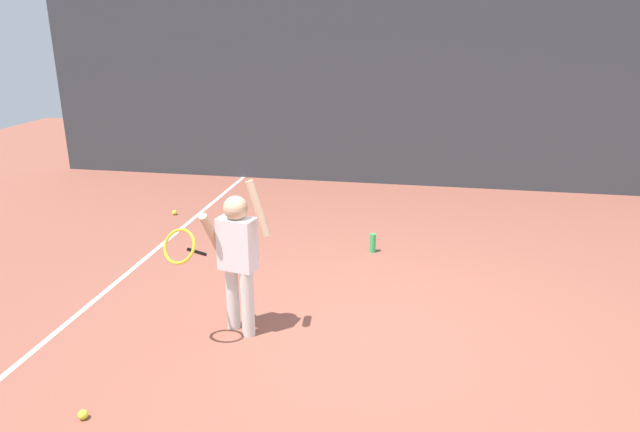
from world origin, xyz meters
name	(u,v)px	position (x,y,z in m)	size (l,w,h in m)	color
ground_plane	(374,334)	(0.00, 0.00, 0.00)	(20.00, 20.00, 0.00)	brown
court_line_sideline	(137,265)	(-2.67, 1.00, 0.00)	(0.05, 9.00, 0.00)	white
back_fence_windscreen	(406,85)	(0.00, 4.85, 1.59)	(11.87, 0.08, 3.19)	#383D42
fence_post_0	(68,74)	(-5.79, 4.91, 1.67)	(0.09, 0.09, 3.34)	slate
fence_post_1	(285,77)	(-1.93, 4.91, 1.67)	(0.09, 0.09, 3.34)	slate
fence_post_2	(536,81)	(1.93, 4.91, 1.67)	(0.09, 0.09, 3.34)	slate
tennis_player	(235,253)	(-1.14, -0.16, 0.73)	(0.81, 0.57, 1.35)	silver
water_bottle	(373,243)	(-0.19, 1.84, 0.11)	(0.07, 0.07, 0.22)	green
tennis_ball_2	(83,415)	(-1.81, -1.44, 0.03)	(0.07, 0.07, 0.07)	#CCE033
tennis_ball_4	(175,213)	(-2.99, 2.69, 0.03)	(0.07, 0.07, 0.07)	#CCE033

